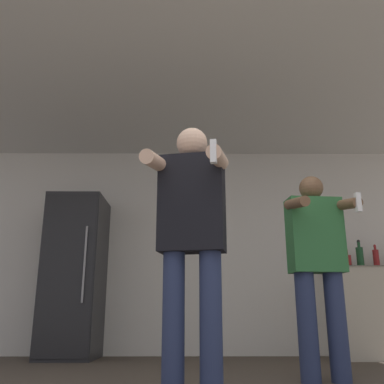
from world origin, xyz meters
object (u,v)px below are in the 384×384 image
bottle_green_wine (360,257)px  bottle_tall_gin (347,261)px  refrigerator (75,275)px  bottle_brown_liquor (376,259)px  person_man_side (318,261)px  person_woman_foreground (192,231)px

bottle_green_wine → bottle_tall_gin: size_ratio=1.45×
refrigerator → bottle_tall_gin: 3.21m
bottle_brown_liquor → person_man_side: size_ratio=0.19×
bottle_green_wine → refrigerator: bearing=-178.2°
person_woman_foreground → person_man_side: 1.15m
bottle_tall_gin → person_man_side: 2.03m
bottle_brown_liquor → bottle_green_wine: bottle_green_wine is taller
refrigerator → bottle_tall_gin: size_ratio=7.52×
refrigerator → bottle_green_wine: bearing=1.8°
bottle_tall_gin → person_woman_foreground: bearing=-127.8°
bottle_brown_liquor → bottle_green_wine: size_ratio=0.84×
refrigerator → person_man_side: size_ratio=1.17×
person_woman_foreground → bottle_green_wine: bearing=49.9°
bottle_brown_liquor → bottle_green_wine: (-0.19, -0.00, 0.02)m
bottle_brown_liquor → person_man_side: person_man_side is taller
person_woman_foreground → person_man_side: person_woman_foreground is taller
bottle_tall_gin → bottle_brown_liquor: bearing=-0.0°
bottle_green_wine → bottle_tall_gin: 0.17m
refrigerator → bottle_tall_gin: (3.21, 0.10, 0.17)m
refrigerator → bottle_brown_liquor: bearing=1.7°
refrigerator → person_man_side: 2.87m
bottle_brown_liquor → bottle_tall_gin: (-0.35, 0.00, -0.03)m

